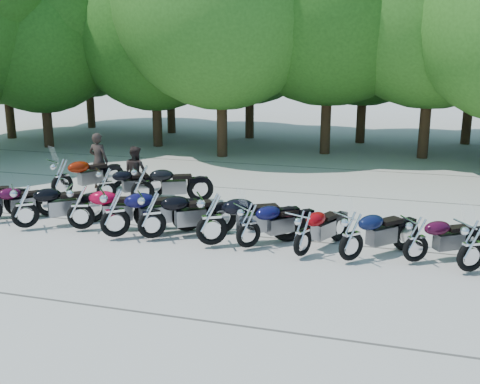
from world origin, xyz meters
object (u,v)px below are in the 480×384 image
(motorcycle_2, at_px, (24,205))
(motorcycle_16, at_px, (142,183))
(motorcycle_11, at_px, (472,245))
(rider_1, at_px, (136,172))
(motorcycle_4, at_px, (115,212))
(rider_0, at_px, (99,161))
(motorcycle_9, at_px, (352,235))
(motorcycle_3, at_px, (80,206))
(motorcycle_5, at_px, (152,214))
(motorcycle_14, at_px, (61,176))
(motorcycle_6, at_px, (212,218))
(motorcycle_7, at_px, (248,224))
(motorcycle_15, at_px, (106,183))
(motorcycle_10, at_px, (416,238))
(motorcycle_8, at_px, (303,232))

(motorcycle_2, bearing_deg, motorcycle_16, -71.31)
(motorcycle_11, distance_m, rider_1, 10.03)
(motorcycle_4, xyz_separation_m, motorcycle_16, (-0.73, 3.03, -0.04))
(motorcycle_4, relative_size, rider_0, 1.36)
(motorcycle_9, bearing_deg, motorcycle_3, 40.84)
(motorcycle_3, bearing_deg, motorcycle_5, -114.59)
(motorcycle_3, xyz_separation_m, motorcycle_11, (9.10, -0.25, -0.03))
(motorcycle_14, bearing_deg, motorcycle_16, -148.17)
(motorcycle_5, height_order, motorcycle_9, motorcycle_5)
(motorcycle_6, xyz_separation_m, motorcycle_9, (3.17, -0.08, -0.09))
(motorcycle_11, xyz_separation_m, motorcycle_16, (-8.71, 2.97, 0.02))
(motorcycle_7, distance_m, rider_0, 7.54)
(motorcycle_6, relative_size, rider_0, 1.40)
(motorcycle_9, relative_size, motorcycle_15, 1.08)
(motorcycle_4, distance_m, rider_1, 4.04)
(motorcycle_2, xyz_separation_m, motorcycle_15, (0.65, 2.94, -0.07))
(motorcycle_16, relative_size, rider_1, 1.48)
(motorcycle_15, bearing_deg, motorcycle_11, -147.73)
(motorcycle_4, bearing_deg, rider_1, -18.95)
(motorcycle_2, distance_m, motorcycle_4, 2.54)
(motorcycle_5, relative_size, motorcycle_16, 1.02)
(motorcycle_10, height_order, motorcycle_11, motorcycle_11)
(motorcycle_2, xyz_separation_m, motorcycle_6, (4.95, 0.07, 0.07))
(motorcycle_11, relative_size, motorcycle_15, 1.09)
(motorcycle_16, bearing_deg, motorcycle_7, -151.24)
(motorcycle_8, relative_size, motorcycle_10, 1.02)
(motorcycle_6, bearing_deg, motorcycle_14, 33.25)
(motorcycle_7, bearing_deg, motorcycle_2, 45.64)
(motorcycle_11, bearing_deg, rider_0, 35.64)
(motorcycle_4, height_order, motorcycle_16, motorcycle_4)
(motorcycle_5, relative_size, motorcycle_11, 1.06)
(motorcycle_10, relative_size, motorcycle_16, 0.89)
(motorcycle_2, xyz_separation_m, motorcycle_16, (1.81, 3.00, 0.00))
(motorcycle_2, xyz_separation_m, motorcycle_9, (8.11, -0.01, -0.02))
(motorcycle_4, relative_size, rider_1, 1.57)
(motorcycle_9, xyz_separation_m, motorcycle_15, (-7.46, 2.95, -0.05))
(motorcycle_2, distance_m, motorcycle_11, 10.51)
(motorcycle_6, distance_m, motorcycle_16, 4.29)
(motorcycle_11, xyz_separation_m, motorcycle_14, (-11.40, 2.96, 0.05))
(motorcycle_7, xyz_separation_m, motorcycle_15, (-5.14, 2.77, -0.03))
(motorcycle_5, bearing_deg, motorcycle_11, -125.50)
(motorcycle_5, height_order, motorcycle_15, motorcycle_5)
(motorcycle_10, height_order, motorcycle_14, motorcycle_14)
(motorcycle_8, xyz_separation_m, motorcycle_16, (-5.26, 3.01, 0.07))
(motorcycle_11, bearing_deg, motorcycle_16, 38.74)
(motorcycle_2, bearing_deg, motorcycle_4, -130.95)
(rider_1, bearing_deg, motorcycle_3, 114.61)
(motorcycle_3, bearing_deg, motorcycle_7, -111.95)
(motorcycle_7, distance_m, motorcycle_8, 1.29)
(motorcycle_15, bearing_deg, motorcycle_10, -148.03)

